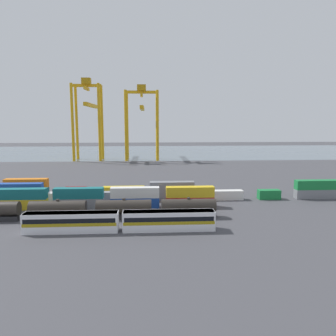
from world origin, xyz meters
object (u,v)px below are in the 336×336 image
object	(u,v)px
shipping_container_8	(20,198)
shipping_container_12	(172,196)
passenger_train	(120,220)
shipping_container_0	(22,204)
gantry_crane_central	(142,115)
gantry_crane_west	(88,112)
shipping_container_18	(27,192)
shipping_container_21	(124,191)
freight_tank_row	(91,209)

from	to	relation	value
shipping_container_8	shipping_container_12	bearing A→B (deg)	0.00
passenger_train	shipping_container_0	distance (m)	30.98
shipping_container_12	gantry_crane_central	size ratio (longest dim) A/B	0.29
passenger_train	shipping_container_8	distance (m)	37.80
shipping_container_0	shipping_container_12	bearing A→B (deg)	10.54
passenger_train	shipping_container_0	world-z (taller)	passenger_train
shipping_container_12	shipping_container_8	bearing A→B (deg)	180.00
shipping_container_12	gantry_crane_west	world-z (taller)	gantry_crane_west
shipping_container_8	gantry_crane_west	world-z (taller)	gantry_crane_west
passenger_train	shipping_container_18	distance (m)	43.13
passenger_train	shipping_container_12	bearing A→B (deg)	64.02
shipping_container_18	shipping_container_21	bearing A→B (deg)	0.00
freight_tank_row	shipping_container_21	distance (m)	23.57
passenger_train	gantry_crane_west	bearing A→B (deg)	102.86
shipping_container_18	gantry_crane_west	distance (m)	95.93
shipping_container_12	shipping_container_18	distance (m)	42.07
passenger_train	shipping_container_18	world-z (taller)	passenger_train
shipping_container_8	shipping_container_0	bearing A→B (deg)	-64.96
shipping_container_18	shipping_container_21	world-z (taller)	same
passenger_train	shipping_container_8	world-z (taller)	passenger_train
shipping_container_12	gantry_crane_west	bearing A→B (deg)	111.98
shipping_container_21	shipping_container_12	bearing A→B (deg)	-26.96
passenger_train	shipping_container_18	bearing A→B (deg)	133.38
shipping_container_12	shipping_container_18	xyz separation A→B (m)	(-41.49, 6.97, 0.00)
shipping_container_18	gantry_crane_west	xyz separation A→B (m)	(1.37, 92.42, 25.69)
passenger_train	shipping_container_0	bearing A→B (deg)	145.84
freight_tank_row	passenger_train	bearing A→B (deg)	-49.49
passenger_train	gantry_crane_west	size ratio (longest dim) A/B	0.83
passenger_train	shipping_container_8	bearing A→B (deg)	139.85
shipping_container_0	shipping_container_18	world-z (taller)	same
shipping_container_0	gantry_crane_west	size ratio (longest dim) A/B	0.27
freight_tank_row	shipping_container_12	world-z (taller)	freight_tank_row
shipping_container_12	shipping_container_21	world-z (taller)	same
gantry_crane_central	shipping_container_12	bearing A→B (deg)	-84.12
gantry_crane_west	passenger_train	bearing A→B (deg)	-77.14
gantry_crane_west	gantry_crane_central	distance (m)	29.98
gantry_crane_central	shipping_container_21	bearing A→B (deg)	-92.19
shipping_container_12	shipping_container_18	bearing A→B (deg)	170.46
shipping_container_21	shipping_container_0	bearing A→B (deg)	-149.62
shipping_container_0	shipping_container_8	bearing A→B (deg)	115.04
freight_tank_row	gantry_crane_central	bearing A→B (deg)	85.59
shipping_container_8	gantry_crane_west	size ratio (longest dim) A/B	0.27
shipping_container_8	freight_tank_row	bearing A→B (deg)	-36.34
freight_tank_row	shipping_container_12	bearing A→B (deg)	39.98
passenger_train	shipping_container_18	xyz separation A→B (m)	(-29.62, 31.34, -0.84)
gantry_crane_west	gantry_crane_central	bearing A→B (deg)	-0.80
passenger_train	freight_tank_row	bearing A→B (deg)	130.51
shipping_container_21	freight_tank_row	bearing A→B (deg)	-103.10
shipping_container_0	shipping_container_8	size ratio (longest dim) A/B	1.00
passenger_train	shipping_container_8	size ratio (longest dim) A/B	3.09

